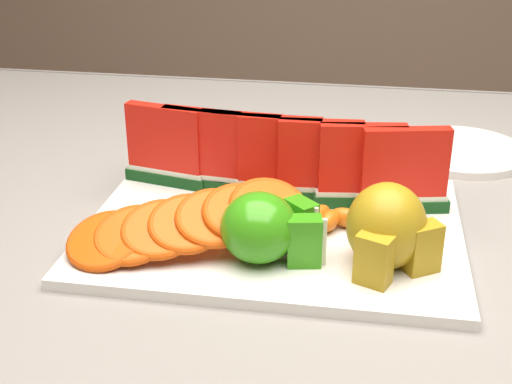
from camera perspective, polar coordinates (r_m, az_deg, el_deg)
name	(u,v)px	position (r m, az deg, el deg)	size (l,w,h in m)	color
table	(284,284)	(0.89, 2.26, -7.33)	(1.40, 0.90, 0.75)	#4C311B
tablecloth	(285,239)	(0.85, 2.34, -3.78)	(1.53, 1.03, 0.20)	gray
platter	(274,228)	(0.78, 1.48, -2.93)	(0.40, 0.30, 0.01)	silver
apple_cluster	(266,228)	(0.69, 0.84, -2.92)	(0.11, 0.10, 0.07)	#3B871B
pear_cluster	(388,229)	(0.69, 10.49, -2.96)	(0.09, 0.10, 0.09)	#A2681B
side_plate	(460,151)	(1.03, 16.04, 3.19)	(0.21, 0.21, 0.01)	silver
fork	(202,143)	(1.02, -4.32, 3.90)	(0.10, 0.18, 0.00)	silver
watermelon_row	(280,159)	(0.82, 1.91, 2.62)	(0.39, 0.07, 0.10)	#103B0D
orange_fan_front	(188,223)	(0.71, -5.50, -2.50)	(0.26, 0.15, 0.06)	#E54000
orange_fan_back	(280,161)	(0.88, 1.97, 2.50)	(0.29, 0.11, 0.05)	#E54000
tangerine_segments	(280,208)	(0.78, 1.95, -1.25)	(0.18, 0.07, 0.02)	#DB5C1A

